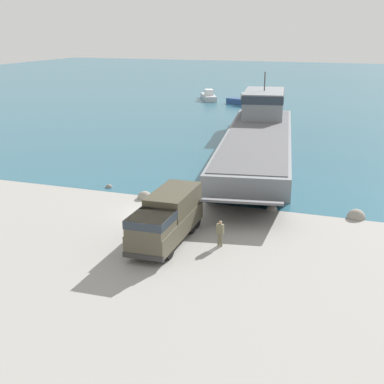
{
  "coord_description": "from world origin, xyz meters",
  "views": [
    {
      "loc": [
        14.84,
        -33.55,
        13.01
      ],
      "look_at": [
        2.44,
        0.98,
        1.7
      ],
      "focal_mm": 50.0,
      "sensor_mm": 36.0,
      "label": 1
    }
  ],
  "objects_px": {
    "military_truck": "(167,218)",
    "soldier_on_ramp": "(220,232)",
    "moored_boat_c": "(245,101)",
    "moored_boat_a": "(209,96)",
    "landing_craft": "(260,129)"
  },
  "relations": [
    {
      "from": "military_truck",
      "to": "soldier_on_ramp",
      "type": "xyz_separation_m",
      "value": [
        3.4,
        0.42,
        -0.63
      ]
    },
    {
      "from": "military_truck",
      "to": "moored_boat_c",
      "type": "relative_size",
      "value": 1.16
    },
    {
      "from": "soldier_on_ramp",
      "to": "military_truck",
      "type": "bearing_deg",
      "value": 102.31
    },
    {
      "from": "moored_boat_c",
      "to": "moored_boat_a",
      "type": "bearing_deg",
      "value": 82.68
    },
    {
      "from": "landing_craft",
      "to": "moored_boat_c",
      "type": "relative_size",
      "value": 6.24
    },
    {
      "from": "military_truck",
      "to": "moored_boat_a",
      "type": "height_order",
      "value": "military_truck"
    },
    {
      "from": "soldier_on_ramp",
      "to": "moored_boat_c",
      "type": "relative_size",
      "value": 0.24
    },
    {
      "from": "landing_craft",
      "to": "moored_boat_c",
      "type": "bearing_deg",
      "value": 97.37
    },
    {
      "from": "landing_craft",
      "to": "moored_boat_c",
      "type": "distance_m",
      "value": 33.51
    },
    {
      "from": "moored_boat_c",
      "to": "landing_craft",
      "type": "bearing_deg",
      "value": -142.86
    },
    {
      "from": "landing_craft",
      "to": "military_truck",
      "type": "xyz_separation_m",
      "value": [
        1.09,
        -30.99,
        -0.23
      ]
    },
    {
      "from": "landing_craft",
      "to": "moored_boat_a",
      "type": "xyz_separation_m",
      "value": [
        -18.0,
        36.14,
        -1.17
      ]
    },
    {
      "from": "military_truck",
      "to": "soldier_on_ramp",
      "type": "distance_m",
      "value": 3.48
    },
    {
      "from": "landing_craft",
      "to": "soldier_on_ramp",
      "type": "xyz_separation_m",
      "value": [
        4.49,
        -30.57,
        -0.86
      ]
    },
    {
      "from": "military_truck",
      "to": "moored_boat_c",
      "type": "xyz_separation_m",
      "value": [
        -11.01,
        62.98,
        -0.92
      ]
    }
  ]
}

